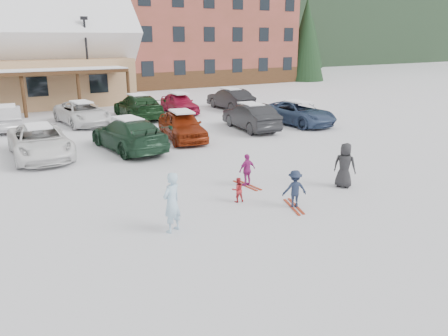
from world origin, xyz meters
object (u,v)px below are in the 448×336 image
parked_car_13 (230,99)px  parked_car_6 (298,113)px  parked_car_4 (182,126)px  parked_car_9 (7,118)px  child_magenta (247,170)px  child_navy (295,189)px  parked_car_12 (179,103)px  parked_car_3 (129,134)px  toddler_red (238,190)px  parked_car_10 (82,113)px  lamp_post (87,57)px  adult_skier (172,202)px  parked_car_2 (40,142)px  parked_car_5 (251,117)px  alpine_hotel (167,6)px  parked_car_11 (138,106)px  bystander_dark (345,165)px

parked_car_13 → parked_car_6: bearing=94.5°
parked_car_4 → parked_car_9: (-7.68, 7.50, -0.06)m
child_magenta → parked_car_6: parked_car_6 is taller
child_navy → parked_car_12: bearing=-84.5°
parked_car_3 → parked_car_13: 13.35m
toddler_red → parked_car_13: size_ratio=0.18×
child_navy → parked_car_10: bearing=-62.7°
child_magenta → parked_car_3: (-1.99, 7.29, 0.17)m
lamp_post → parked_car_13: lamp_post is taller
adult_skier → lamp_post: bearing=-125.1°
adult_skier → parked_car_13: 21.66m
parked_car_4 → parked_car_13: size_ratio=0.96×
adult_skier → parked_car_10: size_ratio=0.34×
parked_car_4 → parked_car_9: parked_car_4 is taller
child_magenta → parked_car_2: bearing=-59.1°
child_magenta → parked_car_10: size_ratio=0.24×
lamp_post → parked_car_12: lamp_post is taller
parked_car_5 → parked_car_12: size_ratio=1.11×
adult_skier → parked_car_2: size_ratio=0.33×
alpine_hotel → parked_car_4: (-11.58, -28.52, -7.87)m
child_magenta → parked_car_11: parked_car_11 is taller
parked_car_5 → parked_car_6: size_ratio=0.91×
child_navy → parked_car_12: size_ratio=0.29×
parked_car_4 → parked_car_12: 8.55m
parked_car_10 → bystander_dark: bearing=-79.0°
parked_car_11 → child_magenta: bearing=86.4°
parked_car_4 → parked_car_12: parked_car_4 is taller
child_magenta → parked_car_9: 16.80m
toddler_red → parked_car_12: 17.93m
child_magenta → parked_car_4: bearing=-103.4°
parked_car_11 → bystander_dark: bearing=96.8°
alpine_hotel → parked_car_5: size_ratio=6.81×
alpine_hotel → lamp_post: size_ratio=4.71×
child_navy → parked_car_3: 10.03m
parked_car_4 → parked_car_12: size_ratio=1.07×
parked_car_5 → parked_car_9: size_ratio=1.08×
parked_car_9 → parked_car_12: 11.12m
parked_car_2 → parked_car_6: parked_car_2 is taller
parked_car_4 → parked_car_5: parked_car_5 is taller
lamp_post → parked_car_2: 15.50m
alpine_hotel → parked_car_6: 29.54m
parked_car_12 → lamp_post: bearing=129.1°
child_magenta → parked_car_9: size_ratio=0.28×
parked_car_3 → parked_car_9: bearing=-66.7°
toddler_red → child_magenta: (1.16, 1.21, 0.18)m
toddler_red → parked_car_12: (5.71, 16.99, 0.29)m
child_navy → parked_car_3: (-2.14, 9.80, 0.16)m
parked_car_13 → child_navy: bearing=64.9°
alpine_hotel → parked_car_13: alpine_hotel is taller
parked_car_12 → parked_car_4: bearing=-111.4°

